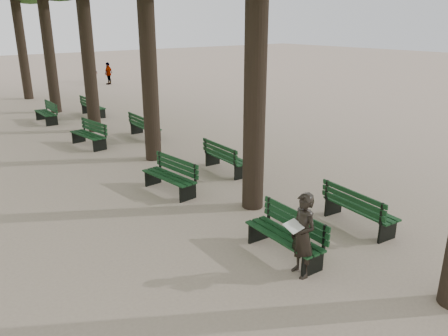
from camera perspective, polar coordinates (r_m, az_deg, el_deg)
ground at (r=8.18m, az=9.95°, el=-14.27°), size 120.00×120.00×0.00m
bench_left_0 at (r=8.73m, az=7.80°, el=-9.78°), size 0.68×1.83×0.92m
bench_left_1 at (r=11.84m, az=-7.14°, el=-1.91°), size 0.74×1.85×0.92m
bench_left_2 at (r=16.78m, az=-17.26°, el=3.60°), size 0.78×1.86×0.92m
bench_left_3 at (r=21.46m, az=-22.20°, el=6.23°), size 0.60×1.81×0.92m
bench_right_0 at (r=10.28m, az=17.21°, el=-5.94°), size 0.76×1.85×0.92m
bench_right_1 at (r=13.35m, az=0.35°, el=0.65°), size 0.67×1.83×0.92m
bench_right_2 at (r=17.57m, az=-10.23°, el=4.80°), size 0.64×1.82×0.92m
bench_right_3 at (r=22.27m, az=-16.69°, el=7.24°), size 0.60×1.81×0.92m
man_with_map at (r=7.96m, az=10.24°, el=-8.63°), size 0.65×0.69×1.59m
pedestrian_c at (r=33.17m, az=-14.85°, el=11.86°), size 0.93×0.80×1.57m
pedestrian_b at (r=35.19m, az=-17.08°, el=12.26°), size 0.89×1.23×1.85m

